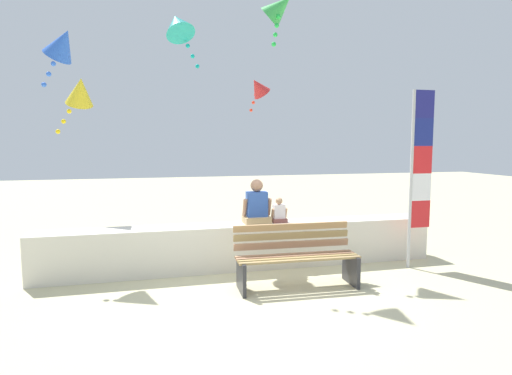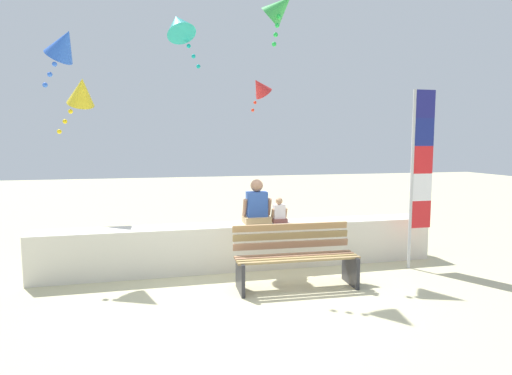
{
  "view_description": "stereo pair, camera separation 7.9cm",
  "coord_description": "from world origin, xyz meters",
  "px_view_note": "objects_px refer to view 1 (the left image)",
  "views": [
    {
      "loc": [
        -1.52,
        -5.8,
        2.09
      ],
      "look_at": [
        0.21,
        1.05,
        1.34
      ],
      "focal_mm": 30.21,
      "sensor_mm": 36.0,
      "label": 1
    },
    {
      "loc": [
        -1.45,
        -5.82,
        2.09
      ],
      "look_at": [
        0.21,
        1.05,
        1.34
      ],
      "focal_mm": 30.21,
      "sensor_mm": 36.0,
      "label": 2
    }
  ],
  "objects_px": {
    "person_child": "(279,213)",
    "kite_red": "(258,87)",
    "person_adult": "(257,206)",
    "park_bench": "(296,257)",
    "kite_green": "(280,8)",
    "flag_banner": "(418,167)",
    "kite_yellow": "(80,92)",
    "kite_teal": "(178,25)",
    "kite_blue": "(62,44)"
  },
  "relations": [
    {
      "from": "person_adult",
      "to": "kite_red",
      "type": "relative_size",
      "value": 0.84
    },
    {
      "from": "kite_yellow",
      "to": "kite_green",
      "type": "distance_m",
      "value": 3.87
    },
    {
      "from": "kite_yellow",
      "to": "kite_blue",
      "type": "bearing_deg",
      "value": -114.87
    },
    {
      "from": "park_bench",
      "to": "kite_green",
      "type": "bearing_deg",
      "value": 80.73
    },
    {
      "from": "kite_teal",
      "to": "kite_green",
      "type": "distance_m",
      "value": 1.92
    },
    {
      "from": "kite_teal",
      "to": "flag_banner",
      "type": "bearing_deg",
      "value": -31.21
    },
    {
      "from": "person_adult",
      "to": "flag_banner",
      "type": "xyz_separation_m",
      "value": [
        2.57,
        -0.67,
        0.65
      ]
    },
    {
      "from": "person_child",
      "to": "kite_blue",
      "type": "bearing_deg",
      "value": 162.1
    },
    {
      "from": "kite_yellow",
      "to": "person_adult",
      "type": "bearing_deg",
      "value": -27.91
    },
    {
      "from": "person_adult",
      "to": "kite_red",
      "type": "distance_m",
      "value": 4.3
    },
    {
      "from": "flag_banner",
      "to": "kite_yellow",
      "type": "height_order",
      "value": "kite_yellow"
    },
    {
      "from": "flag_banner",
      "to": "kite_yellow",
      "type": "relative_size",
      "value": 2.7
    },
    {
      "from": "kite_yellow",
      "to": "kite_blue",
      "type": "xyz_separation_m",
      "value": [
        -0.19,
        -0.41,
        0.73
      ]
    },
    {
      "from": "person_child",
      "to": "kite_red",
      "type": "bearing_deg",
      "value": 81.4
    },
    {
      "from": "kite_blue",
      "to": "person_adult",
      "type": "bearing_deg",
      "value": -20.0
    },
    {
      "from": "kite_yellow",
      "to": "kite_green",
      "type": "relative_size",
      "value": 0.99
    },
    {
      "from": "kite_yellow",
      "to": "kite_red",
      "type": "height_order",
      "value": "kite_red"
    },
    {
      "from": "flag_banner",
      "to": "kite_red",
      "type": "bearing_deg",
      "value": 111.8
    },
    {
      "from": "person_child",
      "to": "kite_yellow",
      "type": "relative_size",
      "value": 0.39
    },
    {
      "from": "kite_red",
      "to": "kite_blue",
      "type": "relative_size",
      "value": 0.8
    },
    {
      "from": "park_bench",
      "to": "kite_teal",
      "type": "relative_size",
      "value": 1.63
    },
    {
      "from": "person_adult",
      "to": "kite_teal",
      "type": "relative_size",
      "value": 0.67
    },
    {
      "from": "person_adult",
      "to": "person_child",
      "type": "height_order",
      "value": "person_adult"
    },
    {
      "from": "park_bench",
      "to": "person_child",
      "type": "bearing_deg",
      "value": 85.88
    },
    {
      "from": "park_bench",
      "to": "kite_blue",
      "type": "height_order",
      "value": "kite_blue"
    },
    {
      "from": "person_child",
      "to": "kite_blue",
      "type": "height_order",
      "value": "kite_blue"
    },
    {
      "from": "person_child",
      "to": "kite_green",
      "type": "bearing_deg",
      "value": 73.5
    },
    {
      "from": "person_child",
      "to": "kite_green",
      "type": "relative_size",
      "value": 0.39
    },
    {
      "from": "kite_blue",
      "to": "kite_green",
      "type": "relative_size",
      "value": 1.01
    },
    {
      "from": "kite_blue",
      "to": "kite_yellow",
      "type": "bearing_deg",
      "value": 65.13
    },
    {
      "from": "park_bench",
      "to": "flag_banner",
      "type": "bearing_deg",
      "value": 10.6
    },
    {
      "from": "flag_banner",
      "to": "kite_green",
      "type": "xyz_separation_m",
      "value": [
        -1.96,
        1.42,
        2.79
      ]
    },
    {
      "from": "person_child",
      "to": "kite_yellow",
      "type": "bearing_deg",
      "value": 154.98
    },
    {
      "from": "park_bench",
      "to": "kite_blue",
      "type": "xyz_separation_m",
      "value": [
        -3.38,
        2.21,
        3.29
      ]
    },
    {
      "from": "flag_banner",
      "to": "kite_teal",
      "type": "xyz_separation_m",
      "value": [
        -3.69,
        2.23,
        2.59
      ]
    },
    {
      "from": "kite_red",
      "to": "park_bench",
      "type": "bearing_deg",
      "value": -97.53
    },
    {
      "from": "park_bench",
      "to": "person_child",
      "type": "xyz_separation_m",
      "value": [
        0.08,
        1.09,
        0.48
      ]
    },
    {
      "from": "person_child",
      "to": "kite_yellow",
      "type": "xyz_separation_m",
      "value": [
        -3.27,
        1.53,
        2.08
      ]
    },
    {
      "from": "person_adult",
      "to": "kite_green",
      "type": "relative_size",
      "value": 0.67
    },
    {
      "from": "person_adult",
      "to": "kite_teal",
      "type": "height_order",
      "value": "kite_teal"
    },
    {
      "from": "kite_red",
      "to": "kite_green",
      "type": "relative_size",
      "value": 0.8
    },
    {
      "from": "park_bench",
      "to": "person_adult",
      "type": "height_order",
      "value": "person_adult"
    },
    {
      "from": "person_child",
      "to": "kite_red",
      "type": "height_order",
      "value": "kite_red"
    },
    {
      "from": "kite_red",
      "to": "kite_teal",
      "type": "height_order",
      "value": "kite_teal"
    },
    {
      "from": "person_child",
      "to": "kite_teal",
      "type": "bearing_deg",
      "value": 134.0
    },
    {
      "from": "person_child",
      "to": "kite_red",
      "type": "distance_m",
      "value": 4.31
    },
    {
      "from": "park_bench",
      "to": "kite_red",
      "type": "bearing_deg",
      "value": 82.47
    },
    {
      "from": "flag_banner",
      "to": "kite_green",
      "type": "relative_size",
      "value": 2.67
    },
    {
      "from": "kite_teal",
      "to": "kite_green",
      "type": "relative_size",
      "value": 1.0
    },
    {
      "from": "person_adult",
      "to": "flag_banner",
      "type": "height_order",
      "value": "flag_banner"
    }
  ]
}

